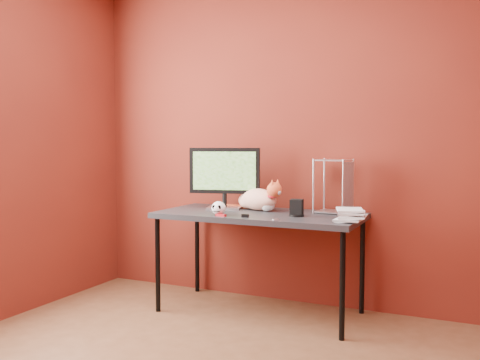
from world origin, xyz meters
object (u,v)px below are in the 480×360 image
at_px(cat, 258,199).
at_px(desk, 260,220).
at_px(skull_mug, 219,208).
at_px(speaker, 297,208).
at_px(book_stack, 340,151).
at_px(monitor, 225,175).

bearing_deg(cat, desk, -39.51).
distance_m(desk, skull_mug, 0.34).
relative_size(skull_mug, speaker, 0.85).
xyz_separation_m(skull_mug, book_stack, (0.84, 0.12, 0.41)).
bearing_deg(skull_mug, book_stack, 1.46).
xyz_separation_m(desk, skull_mug, (-0.21, -0.25, 0.10)).
bearing_deg(skull_mug, speaker, 13.02).
height_order(desk, cat, cat).
bearing_deg(desk, cat, 116.83).
xyz_separation_m(monitor, cat, (0.26, 0.05, -0.18)).
bearing_deg(desk, skull_mug, -130.10).
bearing_deg(speaker, book_stack, -18.64).
relative_size(desk, speaker, 12.41).
height_order(cat, speaker, cat).
bearing_deg(desk, book_stack, -11.94).
bearing_deg(monitor, cat, -3.42).
xyz_separation_m(desk, speaker, (0.31, -0.07, 0.11)).
bearing_deg(cat, monitor, -144.77).
height_order(cat, skull_mug, cat).
xyz_separation_m(monitor, skull_mug, (0.12, -0.34, -0.22)).
bearing_deg(speaker, skull_mug, -167.25).
relative_size(cat, skull_mug, 5.01).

